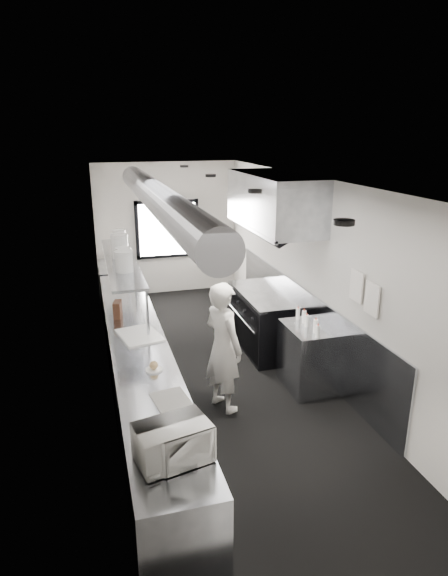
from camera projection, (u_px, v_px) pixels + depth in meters
floor at (216, 374)px, 7.18m from camera, size 3.00×8.00×0.01m
ceiling at (215, 180)px, 6.32m from camera, size 3.00×8.00×0.01m
wall_back at (167, 229)px, 10.41m from camera, size 3.00×0.02×2.80m
wall_front at (378, 466)px, 3.09m from camera, size 3.00×0.02×2.80m
wall_left at (104, 293)px, 6.36m from camera, size 0.02×8.00×2.80m
wall_right at (314, 275)px, 7.14m from camera, size 0.02×8.00×2.80m
wall_cladding at (302, 322)px, 7.67m from camera, size 0.03×5.50×1.10m
hvac_duct at (157, 198)px, 6.58m from camera, size 0.40×6.40×0.40m
service_window at (168, 229)px, 10.38m from camera, size 1.36×0.05×1.25m
exhaust_hood at (273, 201)px, 7.37m from camera, size 0.81×2.20×0.88m
prep_counter at (140, 372)px, 6.29m from camera, size 0.70×6.00×0.90m
pass_shelf at (122, 262)px, 7.31m from camera, size 0.45×3.00×0.68m
range at (266, 320)px, 7.95m from camera, size 0.88×1.60×0.94m
bottle_station at (310, 357)px, 6.70m from camera, size 0.65×0.80×0.90m
far_work_table at (118, 287)px, 9.67m from camera, size 0.70×1.20×0.90m
notice_sheet_a at (357, 286)px, 5.97m from camera, size 0.02×0.28×0.38m
notice_sheet_b at (372, 299)px, 5.67m from camera, size 0.02×0.28×0.38m
line_cook at (223, 347)px, 6.09m from camera, size 0.61×0.72×1.69m
microwave at (173, 442)px, 3.88m from camera, size 0.61×0.51×0.32m
deli_tub_a at (144, 428)px, 4.26m from camera, size 0.14×0.14×0.09m
deli_tub_b at (148, 437)px, 4.13m from camera, size 0.15×0.15×0.10m
newspaper at (171, 400)px, 4.78m from camera, size 0.40×0.47×0.01m
small_plate at (154, 370)px, 5.37m from camera, size 0.21×0.21×0.02m
pastry at (154, 365)px, 5.36m from camera, size 0.10×0.10×0.10m
cutting_board at (140, 335)px, 6.27m from camera, size 0.60×0.72×0.02m
knife_block at (118, 309)px, 6.86m from camera, size 0.14×0.23×0.23m
plate_stack_a at (124, 261)px, 6.66m from camera, size 0.28×0.28×0.29m
plate_stack_b at (124, 258)px, 6.86m from camera, size 0.28×0.28×0.28m
plate_stack_c at (120, 246)px, 7.36m from camera, size 0.31×0.31×0.36m
plate_stack_d at (119, 240)px, 7.81m from camera, size 0.25×0.25×0.33m
squeeze_bottle_a at (318, 331)px, 6.21m from camera, size 0.06×0.06×0.16m
squeeze_bottle_b at (316, 326)px, 6.34m from camera, size 0.07×0.07×0.18m
squeeze_bottle_c at (306, 321)px, 6.54m from camera, size 0.07×0.07×0.17m
squeeze_bottle_d at (304, 317)px, 6.67m from camera, size 0.07×0.07×0.18m
squeeze_bottle_e at (298, 314)px, 6.79m from camera, size 0.06×0.06×0.17m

